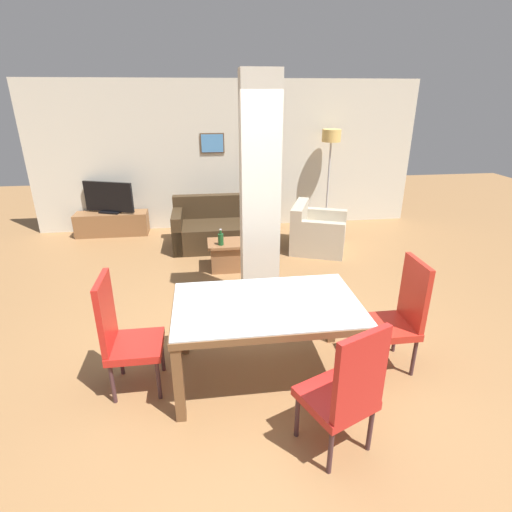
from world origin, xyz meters
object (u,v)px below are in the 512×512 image
(coffee_table, at_px, (232,255))
(floor_lamp, at_px, (331,145))
(bottle, at_px, (221,239))
(tv_stand, at_px, (112,224))
(dining_chair_near_right, at_px, (346,390))
(sofa, at_px, (224,229))
(armchair, at_px, (317,234))
(dining_chair_head_right, at_px, (400,313))
(dining_table, at_px, (267,318))
(dining_chair_head_left, at_px, (123,333))
(tv_screen, at_px, (109,198))

(coffee_table, relative_size, floor_lamp, 0.39)
(bottle, distance_m, tv_stand, 2.76)
(dining_chair_near_right, bearing_deg, sofa, 73.98)
(dining_chair_near_right, relative_size, armchair, 0.94)
(dining_chair_head_right, distance_m, sofa, 3.81)
(coffee_table, bearing_deg, bottle, -147.80)
(dining_table, bearing_deg, dining_chair_head_left, 180.00)
(floor_lamp, bearing_deg, dining_chair_head_left, -126.02)
(dining_table, xyz_separation_m, bottle, (-0.29, 2.38, -0.10))
(tv_screen, bearing_deg, armchair, -178.84)
(dining_chair_head_left, relative_size, sofa, 0.64)
(bottle, relative_size, tv_stand, 0.18)
(floor_lamp, bearing_deg, tv_screen, 179.20)
(armchair, bearing_deg, sofa, -83.24)
(dining_table, xyz_separation_m, dining_chair_near_right, (0.41, -0.93, -0.05))
(dining_chair_near_right, distance_m, tv_stand, 5.90)
(dining_chair_near_right, height_order, floor_lamp, floor_lamp)
(coffee_table, height_order, tv_screen, tv_screen)
(dining_table, bearing_deg, dining_chair_near_right, -66.44)
(bottle, bearing_deg, dining_chair_head_right, -57.04)
(dining_chair_head_right, height_order, coffee_table, dining_chair_head_right)
(dining_table, height_order, floor_lamp, floor_lamp)
(armchair, xyz_separation_m, bottle, (-1.63, -0.73, 0.25))
(armchair, bearing_deg, dining_chair_near_right, 8.64)
(tv_screen, bearing_deg, sofa, 178.15)
(tv_stand, bearing_deg, tv_screen, 0.00)
(dining_table, height_order, tv_screen, tv_screen)
(dining_chair_head_right, xyz_separation_m, tv_stand, (-3.47, 4.34, -0.36))
(armchair, relative_size, tv_screen, 1.28)
(dining_chair_head_right, bearing_deg, floor_lamp, -8.13)
(coffee_table, height_order, tv_stand, coffee_table)
(dining_table, height_order, dining_chair_near_right, dining_chair_near_right)
(dining_chair_head_right, relative_size, tv_stand, 0.84)
(dining_table, height_order, bottle, dining_table)
(dining_table, distance_m, dining_chair_near_right, 1.02)
(coffee_table, bearing_deg, dining_chair_head_right, -61.03)
(armchair, xyz_separation_m, tv_stand, (-3.55, 1.23, -0.06))
(sofa, height_order, tv_stand, sofa)
(dining_chair_head_left, distance_m, armchair, 4.06)
(armchair, bearing_deg, dining_table, -1.68)
(dining_table, relative_size, bottle, 6.90)
(bottle, xyz_separation_m, tv_screen, (-1.92, 1.96, 0.18))
(sofa, relative_size, bottle, 7.17)
(coffee_table, distance_m, tv_stand, 2.79)
(armchair, distance_m, tv_stand, 3.76)
(dining_table, relative_size, floor_lamp, 0.89)
(dining_table, xyz_separation_m, armchair, (1.35, 3.11, -0.34))
(sofa, bearing_deg, armchair, 165.01)
(dining_table, bearing_deg, bottle, 96.88)
(dining_chair_head_right, distance_m, tv_stand, 5.57)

